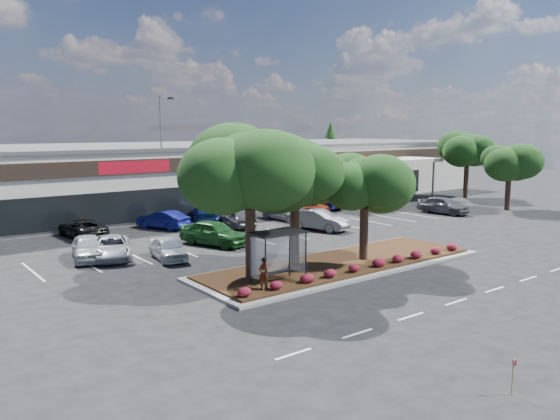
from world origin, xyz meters
TOP-DOWN VIEW (x-y plane):
  - ground at (0.00, 0.00)m, footprint 160.00×160.00m
  - retail_store at (0.06, 33.91)m, footprint 80.40×25.20m
  - landscape_island at (-2.00, 4.00)m, footprint 18.00×6.00m
  - lane_markings at (-0.14, 10.42)m, footprint 33.12×20.06m
  - shrub_row at (-2.00, 1.90)m, footprint 17.00×0.80m
  - bus_shelter at (-7.50, 2.95)m, footprint 2.75×1.55m
  - island_tree_west at (-8.00, 4.50)m, footprint 7.20×7.20m
  - island_tree_mid at (-4.50, 5.20)m, footprint 6.60×6.60m
  - island_tree_east at (-0.50, 3.70)m, footprint 5.80×5.80m
  - tree_east_near at (26.00, 10.00)m, footprint 5.60×5.60m
  - tree_east_far at (31.00, 18.00)m, footprint 6.40×6.40m
  - conifer_north_east at (34.00, 44.00)m, footprint 3.96×3.96m
  - person_waiting at (-8.75, 2.32)m, footprint 0.57×0.38m
  - light_pole at (-3.26, 24.47)m, footprint 1.43×0.64m
  - survey_stake at (-8.69, -10.31)m, footprint 0.08×0.14m
  - car_0 at (-13.12, 14.43)m, footprint 2.79×4.69m
  - car_1 at (-11.82, 13.98)m, footprint 3.75×5.35m
  - car_2 at (-9.23, 11.59)m, footprint 2.18×4.13m
  - car_3 at (-4.87, 13.45)m, footprint 3.62×5.38m
  - car_4 at (4.49, 13.22)m, footprint 2.99×5.06m
  - car_5 at (5.39, 14.08)m, footprint 3.36×5.27m
  - car_8 at (19.14, 12.38)m, footprint 2.44×4.98m
  - car_9 at (-11.14, 21.63)m, footprint 2.56×4.98m
  - car_10 at (-4.95, 21.22)m, footprint 3.14×4.62m
  - car_11 at (-0.89, 21.71)m, footprint 4.08×5.59m
  - car_12 at (-0.01, 18.23)m, footprint 2.38×4.68m
  - car_13 at (7.12, 19.06)m, footprint 3.17×6.33m
  - car_14 at (5.27, 18.43)m, footprint 2.19×5.00m
  - car_15 at (11.94, 21.85)m, footprint 3.51×6.01m
  - car_16 at (16.55, 21.78)m, footprint 2.30×4.40m
  - car_17 at (19.78, 20.57)m, footprint 2.04×4.79m

SIDE VIEW (x-z plane):
  - ground at x=0.00m, z-range 0.00..0.00m
  - lane_markings at x=-0.14m, z-range 0.00..0.01m
  - landscape_island at x=-2.00m, z-range -0.01..0.25m
  - shrub_row at x=-2.00m, z-range 0.26..0.76m
  - car_2 at x=-9.23m, z-range 0.00..1.34m
  - car_9 at x=-11.14m, z-range 0.00..1.35m
  - car_1 at x=-11.82m, z-range 0.00..1.36m
  - car_17 at x=19.78m, z-range 0.00..1.38m
  - car_5 at x=5.39m, z-range 0.00..1.42m
  - survey_stake at x=-8.69m, z-range 0.16..1.27m
  - car_16 at x=16.55m, z-range 0.00..1.43m
  - car_10 at x=-4.95m, z-range 0.00..1.44m
  - car_0 at x=-13.12m, z-range 0.00..1.49m
  - car_11 at x=-0.89m, z-range 0.00..1.50m
  - car_12 at x=-0.01m, z-range 0.00..1.53m
  - car_15 at x=11.94m, z-range 0.00..1.57m
  - car_4 at x=4.49m, z-range 0.00..1.58m
  - car_8 at x=19.14m, z-range 0.00..1.64m
  - car_14 at x=5.27m, z-range 0.00..1.68m
  - car_3 at x=-4.87m, z-range 0.00..1.70m
  - car_13 at x=7.12m, z-range 0.00..1.72m
  - person_waiting at x=-8.75m, z-range 0.26..1.81m
  - bus_shelter at x=-7.50m, z-range 1.01..3.60m
  - retail_store at x=0.06m, z-range 0.03..6.28m
  - tree_east_near at x=26.00m, z-range 0.00..6.51m
  - island_tree_east at x=-0.50m, z-range 0.26..6.76m
  - tree_east_far at x=31.00m, z-range 0.00..7.62m
  - island_tree_mid at x=-4.50m, z-range 0.26..7.58m
  - island_tree_west at x=-8.00m, z-range 0.26..8.15m
  - conifer_north_east at x=34.00m, z-range 0.00..9.00m
  - light_pole at x=-3.26m, z-range -0.58..10.03m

